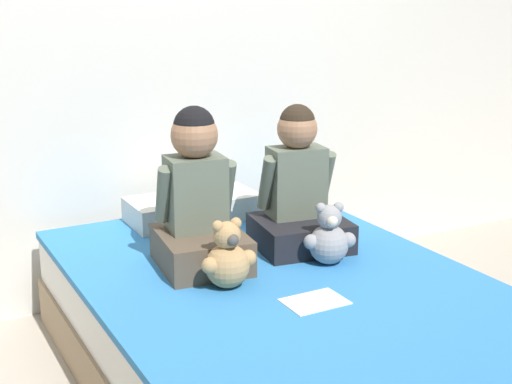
# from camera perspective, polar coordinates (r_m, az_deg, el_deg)

# --- Properties ---
(wall_behind_bed) EXTENTS (8.00, 0.06, 2.50)m
(wall_behind_bed) POSITION_cam_1_polar(r_m,az_deg,el_deg) (3.44, -7.30, 12.27)
(wall_behind_bed) COLOR silver
(wall_behind_bed) RESTS_ON ground_plane
(bed) EXTENTS (1.38, 2.05, 0.43)m
(bed) POSITION_cam_1_polar(r_m,az_deg,el_deg) (2.70, 2.47, -11.42)
(bed) COLOR #997F60
(bed) RESTS_ON ground_plane
(child_on_left) EXTENTS (0.36, 0.41, 0.61)m
(child_on_left) POSITION_cam_1_polar(r_m,az_deg,el_deg) (2.71, -4.69, -0.77)
(child_on_left) COLOR brown
(child_on_left) RESTS_ON bed
(child_on_right) EXTENTS (0.40, 0.38, 0.59)m
(child_on_right) POSITION_cam_1_polar(r_m,az_deg,el_deg) (2.91, 3.40, -0.04)
(child_on_right) COLOR black
(child_on_right) RESTS_ON bed
(teddy_bear_held_by_left_child) EXTENTS (0.21, 0.16, 0.25)m
(teddy_bear_held_by_left_child) POSITION_cam_1_polar(r_m,az_deg,el_deg) (2.53, -2.29, -5.37)
(teddy_bear_held_by_left_child) COLOR tan
(teddy_bear_held_by_left_child) RESTS_ON bed
(teddy_bear_held_by_right_child) EXTENTS (0.20, 0.15, 0.25)m
(teddy_bear_held_by_right_child) POSITION_cam_1_polar(r_m,az_deg,el_deg) (2.76, 5.85, -3.69)
(teddy_bear_held_by_right_child) COLOR #939399
(teddy_bear_held_by_right_child) RESTS_ON bed
(pillow_at_headboard) EXTENTS (0.59, 0.29, 0.11)m
(pillow_at_headboard) POSITION_cam_1_polar(r_m,az_deg,el_deg) (3.31, -5.05, -1.25)
(pillow_at_headboard) COLOR silver
(pillow_at_headboard) RESTS_ON bed
(sign_card) EXTENTS (0.21, 0.15, 0.00)m
(sign_card) POSITION_cam_1_polar(r_m,az_deg,el_deg) (2.45, 4.72, -8.72)
(sign_card) COLOR white
(sign_card) RESTS_ON bed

